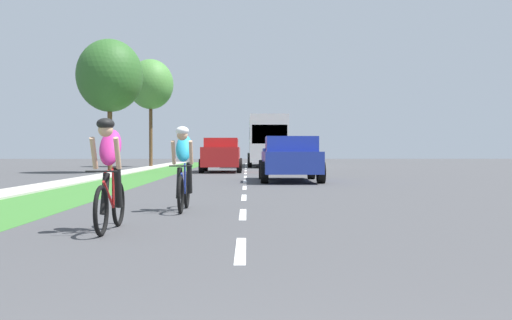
# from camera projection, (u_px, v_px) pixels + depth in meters

# --- Properties ---
(ground_plane) EXTENTS (120.00, 120.00, 0.00)m
(ground_plane) POSITION_uv_depth(u_px,v_px,m) (245.00, 182.00, 21.34)
(ground_plane) COLOR #424244
(grass_verge) EXTENTS (2.23, 70.00, 0.01)m
(grass_verge) POSITION_uv_depth(u_px,v_px,m) (122.00, 182.00, 21.27)
(grass_verge) COLOR #38722D
(grass_verge) RESTS_ON ground_plane
(sidewalk_concrete) EXTENTS (1.26, 70.00, 0.10)m
(sidewalk_concrete) POSITION_uv_depth(u_px,v_px,m) (74.00, 182.00, 21.24)
(sidewalk_concrete) COLOR #B2ADA3
(sidewalk_concrete) RESTS_ON ground_plane
(lane_markings_center) EXTENTS (0.12, 54.07, 0.01)m
(lane_markings_center) POSITION_uv_depth(u_px,v_px,m) (245.00, 177.00, 25.34)
(lane_markings_center) COLOR white
(lane_markings_center) RESTS_ON ground_plane
(cyclist_lead) EXTENTS (0.42, 1.72, 1.58)m
(cyclist_lead) POSITION_uv_depth(u_px,v_px,m) (110.00, 174.00, 8.22)
(cyclist_lead) COLOR black
(cyclist_lead) RESTS_ON ground_plane
(cyclist_trailing) EXTENTS (0.42, 1.72, 1.58)m
(cyclist_trailing) POSITION_uv_depth(u_px,v_px,m) (184.00, 168.00, 10.99)
(cyclist_trailing) COLOR black
(cyclist_trailing) RESTS_ON ground_plane
(pickup_blue) EXTENTS (2.22, 5.10, 1.64)m
(pickup_blue) POSITION_uv_depth(u_px,v_px,m) (290.00, 159.00, 21.68)
(pickup_blue) COLOR #23389E
(pickup_blue) RESTS_ON ground_plane
(suv_red) EXTENTS (2.15, 4.70, 1.79)m
(suv_red) POSITION_uv_depth(u_px,v_px,m) (222.00, 154.00, 31.04)
(suv_red) COLOR red
(suv_red) RESTS_ON ground_plane
(bus_white) EXTENTS (2.78, 11.60, 3.48)m
(bus_white) POSITION_uv_depth(u_px,v_px,m) (267.00, 139.00, 42.86)
(bus_white) COLOR silver
(bus_white) RESTS_ON ground_plane
(street_tree_near) EXTENTS (3.35, 3.35, 6.80)m
(street_tree_near) POSITION_uv_depth(u_px,v_px,m) (110.00, 76.00, 29.76)
(street_tree_near) COLOR brown
(street_tree_near) RESTS_ON ground_plane
(street_tree_far) EXTENTS (3.16, 3.16, 7.51)m
(street_tree_far) POSITION_uv_depth(u_px,v_px,m) (151.00, 85.00, 40.87)
(street_tree_far) COLOR brown
(street_tree_far) RESTS_ON ground_plane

